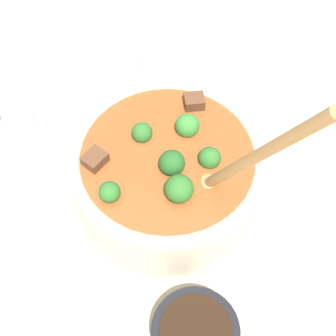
# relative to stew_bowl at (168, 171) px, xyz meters

# --- Properties ---
(ground_plane) EXTENTS (4.00, 4.00, 0.00)m
(ground_plane) POSITION_rel_stew_bowl_xyz_m (-0.00, -0.00, -0.05)
(ground_plane) COLOR #C6B293
(stew_bowl) EXTENTS (0.23, 0.25, 0.29)m
(stew_bowl) POSITION_rel_stew_bowl_xyz_m (0.00, 0.00, 0.00)
(stew_bowl) COLOR beige
(stew_bowl) RESTS_ON ground_plane
(condiment_bowl) EXTENTS (0.10, 0.10, 0.03)m
(condiment_bowl) POSITION_rel_stew_bowl_xyz_m (0.18, 0.03, -0.04)
(condiment_bowl) COLOR black
(condiment_bowl) RESTS_ON ground_plane
(empty_plate) EXTENTS (0.25, 0.25, 0.02)m
(empty_plate) POSITION_rel_stew_bowl_xyz_m (-0.25, 0.08, -0.05)
(empty_plate) COLOR white
(empty_plate) RESTS_ON ground_plane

